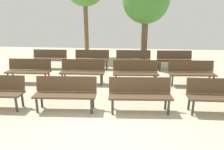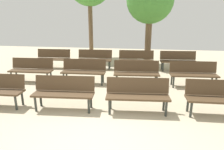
{
  "view_description": "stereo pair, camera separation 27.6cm",
  "coord_description": "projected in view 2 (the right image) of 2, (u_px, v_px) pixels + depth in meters",
  "views": [
    {
      "loc": [
        0.62,
        -3.17,
        2.39
      ],
      "look_at": [
        0.0,
        3.0,
        0.55
      ],
      "focal_mm": 31.87,
      "sensor_mm": 36.0,
      "label": 1
    },
    {
      "loc": [
        0.9,
        -3.14,
        2.39
      ],
      "look_at": [
        0.0,
        3.0,
        0.55
      ],
      "focal_mm": 31.87,
      "sensor_mm": 36.0,
      "label": 2
    }
  ],
  "objects": [
    {
      "name": "bench_r2_c2",
      "position": [
        136.0,
        59.0,
        9.19
      ],
      "size": [
        1.62,
        0.56,
        0.87
      ],
      "rotation": [
        0.0,
        0.0,
        0.05
      ],
      "color": "#4C3823",
      "rests_on": "ground_plane"
    },
    {
      "name": "bench_r1_c0",
      "position": [
        32.0,
        68.0,
        7.48
      ],
      "size": [
        1.62,
        0.54,
        0.87
      ],
      "rotation": [
        0.0,
        0.0,
        0.04
      ],
      "color": "#4C3823",
      "rests_on": "ground_plane"
    },
    {
      "name": "bench_r1_c3",
      "position": [
        193.0,
        72.0,
        6.94
      ],
      "size": [
        1.62,
        0.57,
        0.87
      ],
      "rotation": [
        0.0,
        0.0,
        0.05
      ],
      "color": "#4C3823",
      "rests_on": "ground_plane"
    },
    {
      "name": "bench_r1_c2",
      "position": [
        136.0,
        71.0,
        7.08
      ],
      "size": [
        1.63,
        0.6,
        0.87
      ],
      "rotation": [
        0.0,
        0.0,
        0.08
      ],
      "color": "#4C3823",
      "rests_on": "ground_plane"
    },
    {
      "name": "bench_r0_c1",
      "position": [
        64.0,
        91.0,
        5.24
      ],
      "size": [
        1.63,
        0.59,
        0.87
      ],
      "rotation": [
        0.0,
        0.0,
        0.07
      ],
      "color": "#4C3823",
      "rests_on": "ground_plane"
    },
    {
      "name": "bench_r2_c1",
      "position": [
        95.0,
        58.0,
        9.35
      ],
      "size": [
        1.62,
        0.55,
        0.87
      ],
      "rotation": [
        0.0,
        0.0,
        0.04
      ],
      "color": "#4C3823",
      "rests_on": "ground_plane"
    },
    {
      "name": "bench_r1_c1",
      "position": [
        84.0,
        70.0,
        7.3
      ],
      "size": [
        1.61,
        0.53,
        0.87
      ],
      "rotation": [
        0.0,
        0.0,
        0.03
      ],
      "color": "#4C3823",
      "rests_on": "ground_plane"
    },
    {
      "name": "tree_0",
      "position": [
        150.0,
        0.0,
        9.62
      ],
      "size": [
        2.31,
        2.31,
        4.32
      ],
      "color": "brown",
      "rests_on": "ground_plane"
    },
    {
      "name": "bench_r0_c2",
      "position": [
        137.0,
        93.0,
        5.08
      ],
      "size": [
        1.63,
        0.6,
        0.87
      ],
      "rotation": [
        0.0,
        0.0,
        0.07
      ],
      "color": "#4C3823",
      "rests_on": "ground_plane"
    },
    {
      "name": "ground_plane",
      "position": [
        89.0,
        147.0,
        3.78
      ],
      "size": [
        24.0,
        24.0,
        0.0
      ],
      "primitive_type": "plane",
      "color": "#BCAD8E"
    },
    {
      "name": "bench_r0_c3",
      "position": [
        219.0,
        96.0,
        4.9
      ],
      "size": [
        1.61,
        0.53,
        0.87
      ],
      "rotation": [
        0.0,
        0.0,
        0.03
      ],
      "color": "#4C3823",
      "rests_on": "ground_plane"
    },
    {
      "name": "bench_r2_c3",
      "position": [
        178.0,
        60.0,
        9.0
      ],
      "size": [
        1.63,
        0.61,
        0.87
      ],
      "rotation": [
        0.0,
        0.0,
        0.08
      ],
      "color": "#4C3823",
      "rests_on": "ground_plane"
    },
    {
      "name": "bench_r2_c0",
      "position": [
        53.0,
        57.0,
        9.51
      ],
      "size": [
        1.62,
        0.55,
        0.87
      ],
      "rotation": [
        0.0,
        0.0,
        0.04
      ],
      "color": "#4C3823",
      "rests_on": "ground_plane"
    }
  ]
}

